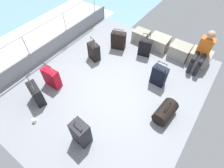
{
  "coord_description": "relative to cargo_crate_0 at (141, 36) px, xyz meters",
  "views": [
    {
      "loc": [
        1.76,
        -2.36,
        3.56
      ],
      "look_at": [
        0.16,
        -0.13,
        0.25
      ],
      "focal_mm": 28.14,
      "sensor_mm": 36.0,
      "label": 1
    }
  ],
  "objects": [
    {
      "name": "passenger_seated",
      "position": [
        1.9,
        -0.15,
        0.4
      ],
      "size": [
        0.34,
        0.66,
        1.09
      ],
      "color": "orange",
      "rests_on": "ground_plane"
    },
    {
      "name": "paper_cup",
      "position": [
        -0.43,
        -3.99,
        -0.12
      ],
      "size": [
        0.08,
        0.08,
        0.1
      ],
      "primitive_type": "cylinder",
      "color": "white",
      "rests_on": "ground_plane"
    },
    {
      "name": "suitcase_1",
      "position": [
        0.72,
        -3.68,
        0.13
      ],
      "size": [
        0.37,
        0.29,
        0.75
      ],
      "color": "black",
      "rests_on": "ground_plane"
    },
    {
      "name": "suitcase_2",
      "position": [
        0.44,
        -0.57,
        0.09
      ],
      "size": [
        0.38,
        0.26,
        0.74
      ],
      "color": "black",
      "rests_on": "ground_plane"
    },
    {
      "name": "cargo_crate_3",
      "position": [
        1.9,
        0.03,
        0.02
      ],
      "size": [
        0.59,
        0.47,
        0.39
      ],
      "color": "#9E9989",
      "rests_on": "ground_plane"
    },
    {
      "name": "railing_port",
      "position": [
        -1.87,
        -2.14,
        0.61
      ],
      "size": [
        0.04,
        4.2,
        1.02
      ],
      "color": "silver",
      "rests_on": "ground_plane"
    },
    {
      "name": "ground_plane",
      "position": [
        0.3,
        -2.14,
        -0.2
      ],
      "size": [
        4.4,
        5.2,
        0.06
      ],
      "primitive_type": "cube",
      "color": "gray"
    },
    {
      "name": "duffel_bag",
      "position": [
        1.85,
        -2.18,
        0.0
      ],
      "size": [
        0.4,
        0.62,
        0.5
      ],
      "color": "black",
      "rests_on": "ground_plane"
    },
    {
      "name": "cargo_crate_0",
      "position": [
        0.0,
        0.0,
        0.0
      ],
      "size": [
        0.52,
        0.39,
        0.35
      ],
      "color": "gray",
      "rests_on": "ground_plane"
    },
    {
      "name": "suitcase_0",
      "position": [
        -0.67,
        -1.58,
        0.08
      ],
      "size": [
        0.4,
        0.32,
        0.71
      ],
      "color": "black",
      "rests_on": "ground_plane"
    },
    {
      "name": "sea_wake",
      "position": [
        -3.3,
        -2.14,
        -0.51
      ],
      "size": [
        12.0,
        12.0,
        0.01
      ],
      "color": "#6B99A8",
      "rests_on": "ground_plane"
    },
    {
      "name": "cargo_crate_2",
      "position": [
        1.32,
        -0.03,
        0.02
      ],
      "size": [
        0.59,
        0.47,
        0.4
      ],
      "color": "gray",
      "rests_on": "ground_plane"
    },
    {
      "name": "suitcase_3",
      "position": [
        1.28,
        -1.37,
        0.11
      ],
      "size": [
        0.38,
        0.22,
        0.73
      ],
      "color": "black",
      "rests_on": "ground_plane"
    },
    {
      "name": "suitcase_5",
      "position": [
        -0.89,
        -2.99,
        0.09
      ],
      "size": [
        0.45,
        0.22,
        0.72
      ],
      "color": "#B70C1E",
      "rests_on": "ground_plane"
    },
    {
      "name": "suitcase_4",
      "position": [
        -0.38,
        -0.76,
        0.1
      ],
      "size": [
        0.48,
        0.34,
        0.67
      ],
      "color": "black",
      "rests_on": "ground_plane"
    },
    {
      "name": "cargo_crate_1",
      "position": [
        0.64,
        0.0,
        0.01
      ],
      "size": [
        0.61,
        0.5,
        0.38
      ],
      "color": "#9E9989",
      "rests_on": "ground_plane"
    },
    {
      "name": "suitcase_6",
      "position": [
        -0.8,
        -3.55,
        0.09
      ],
      "size": [
        0.49,
        0.33,
        0.74
      ],
      "color": "black",
      "rests_on": "ground_plane"
    },
    {
      "name": "gunwale_port",
      "position": [
        -1.87,
        -2.14,
        0.05
      ],
      "size": [
        0.06,
        5.2,
        0.45
      ],
      "primitive_type": "cube",
      "color": "gray",
      "rests_on": "ground_plane"
    }
  ]
}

